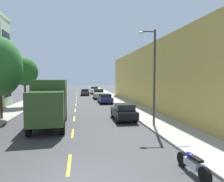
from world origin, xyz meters
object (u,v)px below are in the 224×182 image
parked_suv_teal (48,97)px  parked_pickup_white (95,90)px  parked_pickup_champagne (99,94)px  parked_motorcycle (192,164)px  moving_charcoal_sedan (85,92)px  parked_sedan_navy (105,98)px  street_lamp (153,71)px  parked_sedan_silver (60,90)px  parked_sedan_red (54,94)px  parked_sedan_burgundy (57,92)px  street_tree_second (0,67)px  delivery_box_truck (51,100)px  parked_hatchback_black (124,112)px  street_tree_third (25,72)px  parked_pickup_forest (62,89)px

parked_suv_teal → parked_pickup_white: bearing=65.2°
parked_pickup_champagne → parked_motorcycle: 30.47m
moving_charcoal_sedan → parked_sedan_navy: bearing=-80.3°
street_lamp → parked_sedan_silver: (-10.43, 39.86, -3.54)m
parked_sedan_navy → parked_sedan_red: size_ratio=1.00×
parked_sedan_burgundy → street_tree_second: bearing=-94.1°
parked_pickup_white → parked_sedan_silver: bearing=154.7°
delivery_box_truck → parked_sedan_silver: size_ratio=1.74×
parked_sedan_burgundy → parked_hatchback_black: bearing=-73.5°
delivery_box_truck → parked_suv_teal: (-2.41, 14.61, -1.03)m
parked_sedan_red → parked_motorcycle: parked_sedan_red is taller
street_tree_third → parked_sedan_burgundy: size_ratio=1.39×
parked_pickup_champagne → parked_motorcycle: (0.55, -30.46, -0.42)m
street_lamp → parked_sedan_red: bearing=111.5°
parked_sedan_navy → parked_suv_teal: bearing=171.7°
street_tree_third → parked_sedan_navy: (10.78, 2.94, -3.87)m
street_tree_third → parked_hatchback_black: (10.79, -9.84, -3.86)m
parked_hatchback_black → parked_sedan_silver: (-8.86, 36.99, -0.01)m
parked_sedan_navy → parked_sedan_burgundy: (-8.77, 16.83, 0.00)m
parked_suv_teal → parked_sedan_navy: bearing=-8.3°
delivery_box_truck → parked_sedan_red: bearing=96.2°
street_tree_second → parked_sedan_red: 22.09m
parked_hatchback_black → parked_sedan_silver: bearing=103.5°
parked_sedan_navy → parked_sedan_burgundy: same height
street_tree_third → parked_motorcycle: (11.15, -20.13, -4.20)m
parked_sedan_burgundy → moving_charcoal_sedan: size_ratio=1.01×
parked_sedan_red → parked_pickup_forest: size_ratio=0.85×
parked_suv_teal → parked_pickup_champagne: parked_suv_teal is taller
parked_hatchback_black → parked_suv_teal: bearing=121.5°
parked_sedan_red → moving_charcoal_sedan: size_ratio=1.01×
parked_sedan_silver → street_tree_third: bearing=-94.1°
street_tree_third → parked_pickup_forest: 33.37m
parked_sedan_navy → moving_charcoal_sedan: (-2.58, 15.12, 0.00)m
parked_pickup_forest → delivery_box_truck: bearing=-86.5°
street_tree_second → street_tree_third: 8.07m
parked_sedan_navy → parked_suv_teal: (-8.60, 1.25, 0.24)m
street_tree_second → parked_sedan_silver: bearing=86.9°
delivery_box_truck → parked_sedan_navy: delivery_box_truck is taller
parked_suv_teal → parked_motorcycle: (8.97, -24.32, -0.58)m
delivery_box_truck → parked_sedan_navy: (6.19, 13.36, -1.27)m
delivery_box_truck → moving_charcoal_sedan: (3.61, 28.48, -1.27)m
street_lamp → street_tree_second: bearing=159.4°
parked_sedan_silver → parked_suv_teal: (0.25, -22.95, 0.24)m
parked_pickup_champagne → parked_pickup_forest: size_ratio=1.00×
street_lamp → parked_motorcycle: (-1.21, -7.41, -3.88)m
parked_suv_teal → parked_sedan_silver: bearing=90.6°
street_tree_second → parked_hatchback_black: size_ratio=1.81×
delivery_box_truck → parked_pickup_champagne: size_ratio=1.49×
parked_sedan_silver → parked_suv_teal: 22.95m
street_tree_second → parked_sedan_burgundy: street_tree_second is taller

